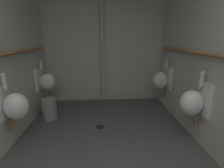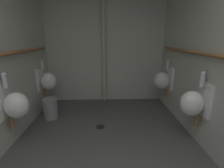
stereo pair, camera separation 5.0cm
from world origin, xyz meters
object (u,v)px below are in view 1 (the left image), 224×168
(urinal_left_far, at_px, (46,81))
(standpipe_back_wall, at_px, (102,45))
(urinal_right_mid, at_px, (193,102))
(urinal_left_mid, at_px, (14,105))
(floor_drain, at_px, (100,127))
(urinal_right_far, at_px, (162,80))
(waste_bin, at_px, (49,109))

(urinal_left_far, distance_m, standpipe_back_wall, 1.36)
(urinal_right_mid, bearing_deg, urinal_left_mid, 179.50)
(urinal_left_mid, bearing_deg, floor_drain, 23.77)
(urinal_right_mid, distance_m, floor_drain, 1.45)
(urinal_right_mid, relative_size, urinal_right_far, 1.00)
(floor_drain, bearing_deg, waste_bin, 158.73)
(urinal_right_mid, xyz_separation_m, waste_bin, (-2.14, 0.84, -0.42))
(urinal_right_mid, bearing_deg, urinal_left_far, 151.93)
(urinal_left_mid, relative_size, urinal_right_far, 1.00)
(urinal_right_mid, distance_m, urinal_right_far, 1.17)
(urinal_right_far, distance_m, floor_drain, 1.53)
(floor_drain, bearing_deg, urinal_left_far, 145.01)
(standpipe_back_wall, bearing_deg, floor_drain, -92.73)
(urinal_right_far, bearing_deg, floor_drain, -150.58)
(standpipe_back_wall, xyz_separation_m, floor_drain, (-0.06, -1.17, -1.27))
(urinal_left_far, bearing_deg, waste_bin, -70.36)
(urinal_left_mid, distance_m, floor_drain, 1.29)
(floor_drain, bearing_deg, urinal_right_far, 29.42)
(urinal_left_far, xyz_separation_m, urinal_right_mid, (2.28, -1.21, 0.00))
(urinal_left_mid, bearing_deg, urinal_right_mid, -0.50)
(floor_drain, bearing_deg, urinal_right_mid, -21.37)
(standpipe_back_wall, bearing_deg, urinal_right_mid, -54.62)
(floor_drain, bearing_deg, urinal_left_mid, -156.23)
(urinal_left_far, bearing_deg, urinal_left_mid, -90.00)
(urinal_left_far, relative_size, standpipe_back_wall, 0.30)
(urinal_left_mid, height_order, urinal_right_mid, same)
(urinal_right_mid, xyz_separation_m, standpipe_back_wall, (-1.17, 1.65, 0.67))
(waste_bin, bearing_deg, floor_drain, -21.27)
(urinal_left_mid, xyz_separation_m, floor_drain, (1.05, 0.46, -0.60))
(urinal_right_far, xyz_separation_m, floor_drain, (-1.23, -0.69, -0.60))
(urinal_left_mid, distance_m, standpipe_back_wall, 2.08)
(urinal_right_mid, bearing_deg, standpipe_back_wall, 125.38)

